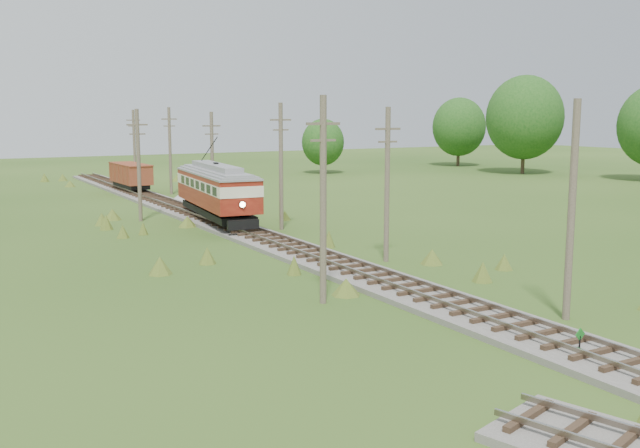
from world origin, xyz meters
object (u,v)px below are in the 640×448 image
switch_marker (580,341)px  gravel_pile (186,196)px  streetcar (216,188)px  gondola (131,175)px

switch_marker → gravel_pile: 49.42m
streetcar → gondola: (0.00, 24.48, -0.82)m
gravel_pile → switch_marker: bearing=-93.6°
streetcar → gondola: size_ratio=1.71×
switch_marker → streetcar: bearing=89.7°
switch_marker → streetcar: streetcar is taller
gravel_pile → gondola: bearing=107.7°
switch_marker → gravel_pile: bearing=86.4°
streetcar → gravel_pile: 15.87m
streetcar → gravel_pile: size_ratio=4.46×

